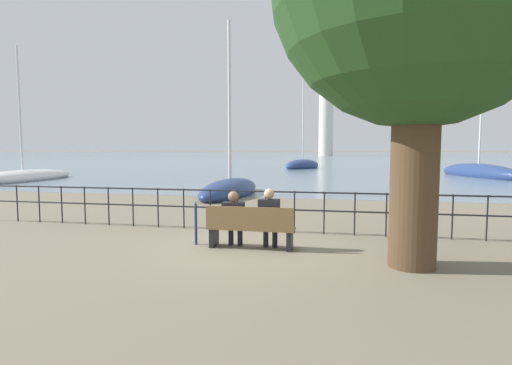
{
  "coord_description": "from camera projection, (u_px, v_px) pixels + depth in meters",
  "views": [
    {
      "loc": [
        1.76,
        -8.06,
        2.07
      ],
      "look_at": [
        0.0,
        0.5,
        1.34
      ],
      "focal_mm": 28.0,
      "sensor_mm": 36.0,
      "label": 1
    }
  ],
  "objects": [
    {
      "name": "ground_plane",
      "position": [
        251.0,
        248.0,
        8.39
      ],
      "size": [
        1000.0,
        1000.0,
        0.0
      ],
      "primitive_type": "plane",
      "color": "#7A705B"
    },
    {
      "name": "sailboat_1",
      "position": [
        23.0,
        177.0,
        26.37
      ],
      "size": [
        2.53,
        9.03,
        9.08
      ],
      "rotation": [
        0.0,
        0.0,
        0.02
      ],
      "color": "white",
      "rests_on": "ground_plane"
    },
    {
      "name": "seated_person_left",
      "position": [
        234.0,
        216.0,
        8.42
      ],
      "size": [
        0.45,
        0.35,
        1.19
      ],
      "color": "black",
      "rests_on": "ground_plane"
    },
    {
      "name": "park_bench",
      "position": [
        251.0,
        228.0,
        8.29
      ],
      "size": [
        1.83,
        0.45,
        0.9
      ],
      "color": "brown",
      "rests_on": "ground_plane"
    },
    {
      "name": "sailboat_2",
      "position": [
        230.0,
        190.0,
        17.97
      ],
      "size": [
        2.1,
        6.18,
        8.01
      ],
      "rotation": [
        0.0,
        0.0,
        -0.06
      ],
      "color": "navy",
      "rests_on": "ground_plane"
    },
    {
      "name": "sailboat_3",
      "position": [
        478.0,
        173.0,
        30.06
      ],
      "size": [
        4.33,
        8.86,
        10.04
      ],
      "rotation": [
        0.0,
        0.0,
        0.3
      ],
      "color": "navy",
      "rests_on": "ground_plane"
    },
    {
      "name": "sailboat_0",
      "position": [
        303.0,
        165.0,
        43.59
      ],
      "size": [
        4.56,
        6.56,
        12.45
      ],
      "rotation": [
        0.0,
        0.0,
        -0.4
      ],
      "color": "navy",
      "rests_on": "ground_plane"
    },
    {
      "name": "closed_umbrella",
      "position": [
        196.0,
        220.0,
        8.65
      ],
      "size": [
        0.09,
        0.09,
        0.95
      ],
      "color": "navy",
      "rests_on": "ground_plane"
    },
    {
      "name": "harbor_water",
      "position": [
        334.0,
        154.0,
        163.25
      ],
      "size": [
        600.0,
        300.0,
        0.01
      ],
      "color": "slate",
      "rests_on": "ground_plane"
    },
    {
      "name": "promenade_railing",
      "position": [
        266.0,
        204.0,
        9.98
      ],
      "size": [
        15.98,
        0.04,
        1.05
      ],
      "color": "black",
      "rests_on": "ground_plane"
    },
    {
      "name": "seated_person_right",
      "position": [
        269.0,
        216.0,
        8.27
      ],
      "size": [
        0.43,
        0.35,
        1.26
      ],
      "color": "black",
      "rests_on": "ground_plane"
    },
    {
      "name": "harbor_lighthouse",
      "position": [
        326.0,
        115.0,
        131.21
      ],
      "size": [
        4.71,
        4.71,
        28.62
      ],
      "color": "silver",
      "rests_on": "ground_plane"
    }
  ]
}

